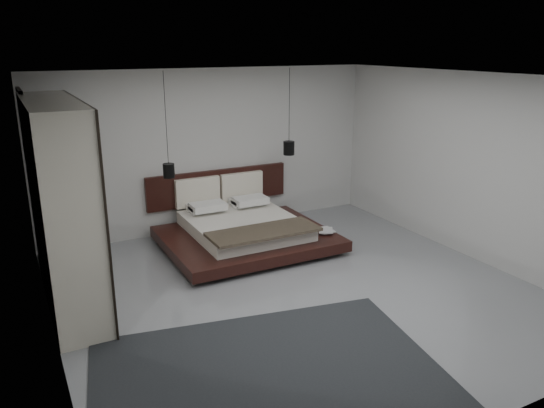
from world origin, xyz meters
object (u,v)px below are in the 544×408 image
wardrobe (62,205)px  bed (243,229)px  pendant_left (169,170)px  pendant_right (289,148)px  rug (270,377)px  lattice_screen (31,182)px

wardrobe → bed: bearing=15.5°
pendant_left → pendant_right: same height
bed → wardrobe: 3.05m
bed → pendant_left: 1.53m
pendant_left → rug: 4.06m
lattice_screen → pendant_left: 1.96m
pendant_left → pendant_right: 2.15m
lattice_screen → wardrobe: lattice_screen is taller
bed → pendant_right: (1.07, 0.39, 1.18)m
lattice_screen → pendant_left: bearing=-4.1°
lattice_screen → wardrobe: bearing=-79.1°
pendant_left → wardrobe: (-1.71, -1.16, -0.01)m
pendant_left → bed: bearing=-20.2°
pendant_left → rug: bearing=-93.1°
wardrobe → pendant_left: bearing=34.3°
lattice_screen → pendant_right: 4.11m
bed → wardrobe: bearing=-164.5°
pendant_right → rug: pendant_right is taller
lattice_screen → bed: bearing=-10.0°
pendant_right → lattice_screen: bearing=178.0°
lattice_screen → bed: 3.24m
lattice_screen → pendant_right: (4.10, -0.14, 0.16)m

